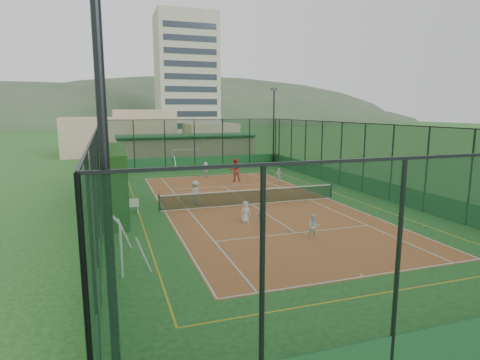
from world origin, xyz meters
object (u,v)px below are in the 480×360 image
at_px(apartment_tower, 186,74).
at_px(futsal_goal_near, 112,239).
at_px(floodlight_sw, 108,220).
at_px(child_far_back, 206,170).
at_px(child_near_mid, 262,212).
at_px(clubhouse, 185,149).
at_px(child_far_left, 195,192).
at_px(child_far_right, 279,176).
at_px(floodlight_ne, 274,127).
at_px(futsal_goal_far, 186,159).
at_px(child_near_right, 314,226).
at_px(coach, 235,170).
at_px(child_near_left, 245,212).
at_px(white_bench, 124,206).

xyz_separation_m(apartment_tower, futsal_goal_near, (-20.54, -89.73, -14.01)).
height_order(floodlight_sw, child_far_back, floodlight_sw).
bearing_deg(child_near_mid, clubhouse, 100.09).
bearing_deg(futsal_goal_near, child_far_left, -40.63).
relative_size(floodlight_sw, child_far_right, 6.38).
xyz_separation_m(floodlight_ne, child_far_left, (-11.96, -15.40, -3.36)).
relative_size(futsal_goal_far, child_far_left, 1.95).
distance_m(child_near_right, child_far_left, 9.42).
bearing_deg(child_far_right, coach, -37.75).
bearing_deg(child_near_left, child_far_right, 52.04).
bearing_deg(child_far_left, floodlight_ne, -153.12).
relative_size(floodlight_sw, futsal_goal_far, 2.80).
distance_m(child_far_right, coach, 3.77).
bearing_deg(coach, child_near_left, 79.07).
distance_m(floodlight_sw, futsal_goal_near, 9.41).
xyz_separation_m(futsal_goal_near, futsal_goal_far, (7.72, 25.36, -0.04)).
distance_m(child_near_mid, coach, 12.77).
bearing_deg(futsal_goal_far, clubhouse, 68.87).
relative_size(child_near_left, child_far_left, 0.77).
distance_m(clubhouse, white_bench, 23.40).
bearing_deg(clubhouse, apartment_tower, 78.69).
relative_size(apartment_tower, coach, 15.57).
height_order(futsal_goal_near, coach, futsal_goal_near).
bearing_deg(clubhouse, child_far_left, -99.18).
relative_size(child_near_right, child_far_back, 0.86).
bearing_deg(white_bench, apartment_tower, 66.75).
distance_m(child_far_back, coach, 3.43).
bearing_deg(child_near_mid, futsal_goal_near, -143.63).
bearing_deg(white_bench, floodlight_ne, 35.72).
bearing_deg(futsal_goal_near, child_far_right, -54.26).
height_order(futsal_goal_far, child_near_left, futsal_goal_far).
height_order(clubhouse, apartment_tower, apartment_tower).
distance_m(futsal_goal_near, futsal_goal_far, 26.51).
height_order(clubhouse, futsal_goal_near, clubhouse).
xyz_separation_m(child_near_right, coach, (1.18, 15.67, 0.37)).
distance_m(apartment_tower, child_far_left, 83.47).
bearing_deg(child_far_back, apartment_tower, -91.09).
relative_size(floodlight_ne, child_far_right, 6.38).
bearing_deg(child_near_mid, child_near_right, -55.29).
height_order(floodlight_ne, futsal_goal_near, floodlight_ne).
bearing_deg(child_near_left, apartment_tower, 75.58).
bearing_deg(white_bench, child_near_mid, -41.60).
bearing_deg(coach, child_far_right, 147.46).
height_order(futsal_goal_far, child_far_back, futsal_goal_far).
relative_size(child_far_right, child_far_back, 0.95).
distance_m(clubhouse, child_near_mid, 26.34).
height_order(clubhouse, futsal_goal_far, clubhouse).
bearing_deg(floodlight_ne, child_near_right, -108.89).
bearing_deg(apartment_tower, floodlight_sw, -101.80).
distance_m(floodlight_sw, white_bench, 16.98).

